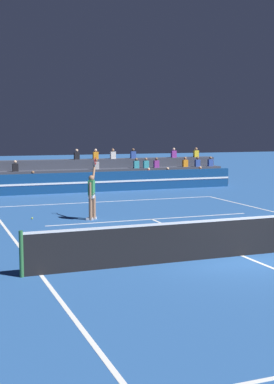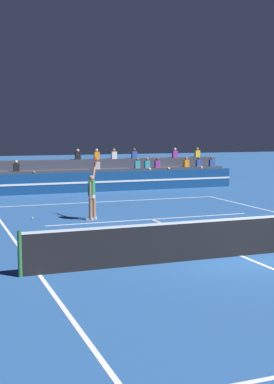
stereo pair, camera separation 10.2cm
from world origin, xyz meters
name	(u,v)px [view 1 (the left image)]	position (x,y,z in m)	size (l,w,h in m)	color
ground_plane	(242,256)	(0.00, 0.00, 0.00)	(120.00, 120.00, 0.00)	#285699
court_lines	(242,256)	(0.00, 0.00, 0.00)	(11.10, 23.90, 0.01)	white
tennis_net	(242,236)	(0.00, 0.00, 0.54)	(12.00, 0.10, 1.10)	#2D6B38
sponsor_banner_wall	(85,182)	(0.00, 16.08, 0.55)	(18.00, 0.26, 1.10)	navy
bleacher_stand	(73,177)	(0.01, 18.61, 0.65)	(19.13, 2.85, 2.28)	#383D4C
tennis_player	(92,194)	(-2.16, 7.18, 0.99)	(0.69, 1.04, 2.42)	#9E7051
tennis_ball	(32,218)	(-4.29, 8.12, 0.03)	(0.07, 0.07, 0.07)	#C6DB33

